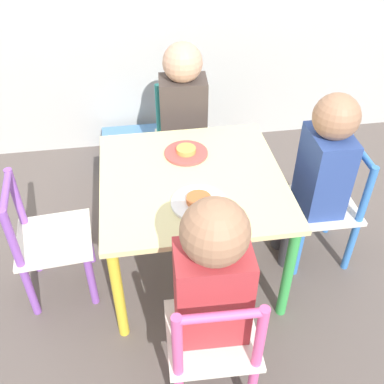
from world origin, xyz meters
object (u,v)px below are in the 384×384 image
object	(u,v)px
kids_table	(192,190)
chair_teal	(183,143)
plate_front	(199,202)
chair_pink	(213,343)
child_front	(212,282)
child_right	(320,169)
storage_bin	(132,148)
child_back	(183,112)
chair_purple	(48,242)
plate_back	(186,152)
chair_blue	(326,207)

from	to	relation	value
kids_table	chair_teal	xyz separation A→B (m)	(0.04, 0.53, -0.14)
plate_front	chair_pink	bearing A→B (deg)	-93.10
chair_teal	child_front	bearing A→B (deg)	-89.08
chair_teal	kids_table	bearing A→B (deg)	-90.00
child_right	storage_bin	distance (m)	1.09
chair_pink	child_back	distance (m)	1.01
chair_purple	child_right	distance (m)	1.01
chair_pink	chair_purple	bearing A→B (deg)	-41.68
plate_front	child_back	bearing A→B (deg)	86.78
child_front	plate_front	xyz separation A→B (m)	(0.02, 0.32, 0.01)
chair_teal	child_front	size ratio (longest dim) A/B	0.68
kids_table	plate_back	xyz separation A→B (m)	(0.00, 0.14, 0.07)
chair_purple	child_back	xyz separation A→B (m)	(0.56, 0.51, 0.20)
child_front	child_right	size ratio (longest dim) A/B	1.01
chair_teal	plate_front	bearing A→B (deg)	-89.10
chair_pink	plate_front	distance (m)	0.44
child_back	plate_back	world-z (taller)	child_back
kids_table	child_back	size ratio (longest dim) A/B	0.87
plate_front	plate_back	size ratio (longest dim) A/B	1.12
kids_table	chair_purple	distance (m)	0.55
plate_back	chair_teal	bearing A→B (deg)	84.21
child_right	plate_front	xyz separation A→B (m)	(-0.47, -0.14, 0.02)
chair_teal	child_right	size ratio (longest dim) A/B	0.69
child_back	storage_bin	bearing A→B (deg)	131.95
chair_teal	chair_purple	distance (m)	0.80
child_front	plate_front	world-z (taller)	child_front
storage_bin	chair_purple	bearing A→B (deg)	-111.76
chair_teal	chair_blue	distance (m)	0.72
plate_front	storage_bin	xyz separation A→B (m)	(-0.20, 0.92, -0.38)
chair_teal	storage_bin	bearing A→B (deg)	138.65
chair_purple	chair_pink	bearing A→B (deg)	-138.32
chair_pink	plate_front	world-z (taller)	chair_pink
plate_back	chair_blue	bearing A→B (deg)	-16.18
plate_back	storage_bin	distance (m)	0.76
chair_blue	plate_back	world-z (taller)	chair_blue
chair_teal	storage_bin	distance (m)	0.38
chair_teal	child_back	size ratio (longest dim) A/B	0.68
chair_pink	plate_back	xyz separation A→B (m)	(0.02, 0.67, 0.21)
chair_purple	kids_table	bearing A→B (deg)	-90.00
chair_pink	chair_teal	distance (m)	1.05
kids_table	chair_pink	distance (m)	0.55
chair_pink	child_front	xyz separation A→B (m)	(0.00, 0.06, 0.20)
child_back	chair_teal	bearing A→B (deg)	90.00
child_right	plate_back	bearing A→B (deg)	-107.09
chair_purple	child_back	bearing A→B (deg)	-52.26
kids_table	chair_pink	size ratio (longest dim) A/B	1.27
chair_purple	plate_front	distance (m)	0.57
chair_teal	plate_back	xyz separation A→B (m)	(-0.04, -0.38, 0.21)
kids_table	child_right	world-z (taller)	child_right
chair_blue	child_front	xyz separation A→B (m)	(-0.55, -0.46, 0.20)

